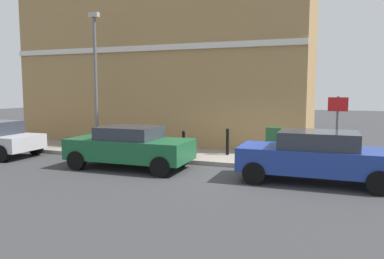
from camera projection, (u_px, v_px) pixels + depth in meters
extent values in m
plane|color=#38383A|center=(234.00, 171.00, 12.18)|extent=(80.00, 80.00, 0.00)
cube|color=gray|center=(109.00, 150.00, 16.02)|extent=(2.62, 30.00, 0.15)
cube|color=#9E7A4C|center=(177.00, 66.00, 19.97)|extent=(7.53, 13.92, 7.89)
cube|color=silver|center=(143.00, 48.00, 16.38)|extent=(0.12, 13.92, 0.24)
cube|color=navy|center=(315.00, 160.00, 10.66)|extent=(1.76, 4.28, 0.69)
cube|color=#2D333D|center=(318.00, 140.00, 10.58)|extent=(1.54, 2.15, 0.50)
cylinder|color=black|center=(254.00, 173.00, 10.49)|extent=(0.22, 0.64, 0.64)
cylinder|color=black|center=(264.00, 163.00, 12.01)|extent=(0.22, 0.64, 0.64)
cylinder|color=black|center=(379.00, 183.00, 9.39)|extent=(0.22, 0.64, 0.64)
cylinder|color=black|center=(372.00, 170.00, 10.92)|extent=(0.22, 0.64, 0.64)
cube|color=#195933|center=(130.00, 149.00, 12.62)|extent=(1.86, 4.18, 0.69)
cube|color=#2D333D|center=(130.00, 133.00, 12.56)|extent=(1.61, 1.93, 0.44)
cylinder|color=black|center=(77.00, 160.00, 12.37)|extent=(0.23, 0.64, 0.64)
cylinder|color=black|center=(105.00, 152.00, 13.96)|extent=(0.23, 0.64, 0.64)
cylinder|color=black|center=(161.00, 167.00, 11.34)|extent=(0.23, 0.64, 0.64)
cylinder|color=black|center=(181.00, 157.00, 12.94)|extent=(0.23, 0.64, 0.64)
cylinder|color=black|center=(2.00, 154.00, 13.70)|extent=(0.22, 0.64, 0.64)
cylinder|color=black|center=(36.00, 147.00, 15.27)|extent=(0.22, 0.64, 0.64)
cube|color=#1E4C28|center=(274.00, 143.00, 13.64)|extent=(0.40, 0.55, 1.15)
cube|color=#333333|center=(274.00, 157.00, 13.70)|extent=(0.46, 0.61, 0.08)
cylinder|color=black|center=(227.00, 143.00, 14.37)|extent=(0.12, 0.12, 0.95)
sphere|color=black|center=(228.00, 130.00, 14.31)|extent=(0.14, 0.14, 0.14)
cylinder|color=black|center=(184.00, 146.00, 13.62)|extent=(0.12, 0.12, 0.95)
sphere|color=black|center=(184.00, 132.00, 13.56)|extent=(0.14, 0.14, 0.14)
cylinder|color=#59595B|center=(337.00, 133.00, 11.85)|extent=(0.08, 0.08, 2.30)
cube|color=white|center=(338.00, 104.00, 11.74)|extent=(0.03, 0.56, 0.40)
cube|color=red|center=(338.00, 104.00, 11.73)|extent=(0.01, 0.60, 0.44)
cylinder|color=#59595B|center=(96.00, 84.00, 15.90)|extent=(0.14, 0.14, 5.50)
cube|color=#A5A599|center=(94.00, 15.00, 15.59)|extent=(0.20, 0.44, 0.20)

